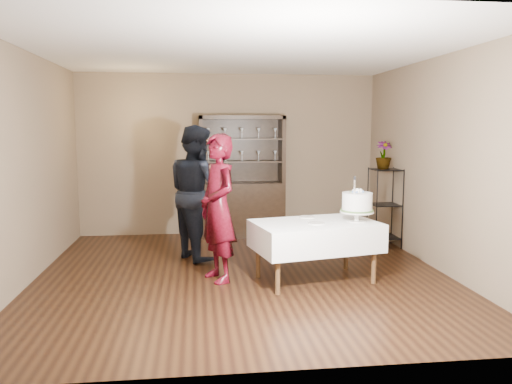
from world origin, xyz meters
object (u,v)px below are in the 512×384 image
Objects in this scene: cake_table at (315,236)px; cake at (357,203)px; plant_etagere at (385,204)px; woman at (218,208)px; potted_plant at (384,155)px; man at (197,192)px; china_hutch at (242,196)px.

cake_table is 0.62m from cake.
plant_etagere is at bearing 46.81° from cake_table.
woman reaches higher than cake.
woman is 2.98m from potted_plant.
plant_etagere is 2.86m from man.
cake is at bearing -121.36° from plant_etagere.
cake_table is 3.75× the size of potted_plant.
plant_etagere is at bearing 58.64° from cake.
man is (-1.38, 1.24, 0.38)m from cake_table.
china_hutch is 1.08× the size of man.
man is at bearing -118.86° from china_hutch.
cake_table is at bearing -76.37° from china_hutch.
man is at bearing -173.79° from plant_etagere.
woman is 1.11m from man.
china_hutch is at bearing 153.79° from potted_plant.
cake is 1.29× the size of potted_plant.
cake reaches higher than plant_etagere.
woman is 0.94× the size of man.
cake is at bearing 59.68° from woman.
cake_table is 0.85× the size of man.
man is at bearing 168.93° from woman.
cake is at bearing -151.41° from man.
china_hutch is 3.69× the size of cake.
potted_plant is at bearing 95.47° from woman.
woman is at bearing 172.24° from cake_table.
plant_etagere is at bearing 94.48° from woman.
woman is at bearing -150.74° from potted_plant.
woman is 4.16× the size of potted_plant.
china_hutch is 2.50m from woman.
china_hutch is at bearing 153.17° from plant_etagere.
woman is 3.22× the size of cake.
potted_plant is (1.42, 1.59, 0.86)m from cake_table.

